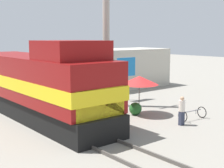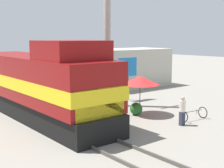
% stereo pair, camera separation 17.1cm
% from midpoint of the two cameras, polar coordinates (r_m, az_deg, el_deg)
% --- Properties ---
extents(ground_plane, '(120.00, 120.00, 0.00)m').
position_cam_midpoint_polar(ground_plane, '(17.16, -9.56, -7.69)').
color(ground_plane, gray).
extents(rail_near, '(0.08, 33.10, 0.15)m').
position_cam_midpoint_polar(rail_near, '(16.81, -11.70, -7.83)').
color(rail_near, '#4C4742').
rests_on(rail_near, ground_plane).
extents(rail_far, '(0.08, 33.10, 0.15)m').
position_cam_midpoint_polar(rail_far, '(17.50, -7.52, -7.07)').
color(rail_far, '#4C4742').
rests_on(rail_far, ground_plane).
extents(locomotive, '(3.21, 13.68, 4.61)m').
position_cam_midpoint_polar(locomotive, '(19.00, -13.66, -0.07)').
color(locomotive, black).
rests_on(locomotive, ground_plane).
extents(utility_pole, '(1.80, 0.47, 9.73)m').
position_cam_midpoint_polar(utility_pole, '(21.50, -1.31, 8.94)').
color(utility_pole, '#9E998E').
rests_on(utility_pole, ground_plane).
extents(vendor_umbrella, '(2.34, 2.34, 2.42)m').
position_cam_midpoint_polar(vendor_umbrella, '(19.15, 4.77, 0.69)').
color(vendor_umbrella, '#4C4C4C').
rests_on(vendor_umbrella, ground_plane).
extents(billboard_sign, '(1.80, 0.12, 3.25)m').
position_cam_midpoint_polar(billboard_sign, '(23.56, 2.41, 2.68)').
color(billboard_sign, '#595959').
rests_on(billboard_sign, ground_plane).
extents(shrub_cluster, '(0.78, 0.78, 0.78)m').
position_cam_midpoint_polar(shrub_cluster, '(19.35, 4.05, -4.53)').
color(shrub_cluster, '#236028').
rests_on(shrub_cluster, ground_plane).
extents(person_bystander, '(0.34, 0.34, 1.61)m').
position_cam_midpoint_polar(person_bystander, '(17.40, 12.37, -4.61)').
color(person_bystander, '#2D3347').
rests_on(person_bystander, ground_plane).
extents(bicycle, '(1.74, 0.82, 0.68)m').
position_cam_midpoint_polar(bicycle, '(18.75, 14.26, -5.33)').
color(bicycle, black).
rests_on(bicycle, ground_plane).
extents(building_block_distant, '(7.90, 4.17, 3.65)m').
position_cam_midpoint_polar(building_block_distant, '(30.23, 2.53, 2.99)').
color(building_block_distant, '#B7B2A3').
rests_on(building_block_distant, ground_plane).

